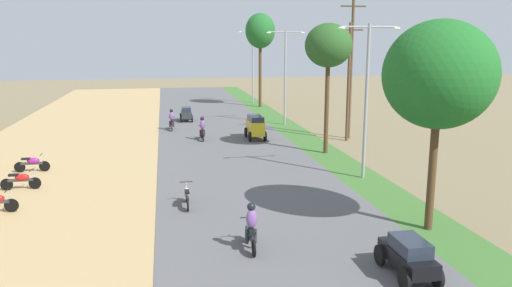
{
  "coord_description": "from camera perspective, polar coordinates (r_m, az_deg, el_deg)",
  "views": [
    {
      "loc": [
        -4.0,
        -4.61,
        6.87
      ],
      "look_at": [
        0.31,
        18.55,
        2.0
      ],
      "focal_mm": 34.79,
      "sensor_mm": 36.0,
      "label": 1
    }
  ],
  "objects": [
    {
      "name": "motorbike_ahead_third",
      "position": [
        34.79,
        -6.2,
        1.66
      ],
      "size": [
        0.54,
        1.8,
        1.66
      ],
      "color": "black",
      "rests_on": "road_strip"
    },
    {
      "name": "motorbike_ahead_second",
      "position": [
        21.02,
        -7.95,
        -5.86
      ],
      "size": [
        0.54,
        1.8,
        0.94
      ],
      "color": "black",
      "rests_on": "road_strip"
    },
    {
      "name": "median_tree_nearest",
      "position": [
        18.49,
        20.33,
        7.36
      ],
      "size": [
        3.91,
        3.91,
        7.57
      ],
      "color": "#4C351E",
      "rests_on": "median_strip"
    },
    {
      "name": "median_tree_second",
      "position": [
        30.37,
        8.33,
        10.98
      ],
      "size": [
        2.83,
        2.83,
        7.88
      ],
      "color": "#4C351E",
      "rests_on": "median_strip"
    },
    {
      "name": "car_hatchback_charcoal",
      "position": [
        43.33,
        -8.03,
        3.45
      ],
      "size": [
        1.04,
        2.0,
        1.23
      ],
      "color": "#282D33",
      "rests_on": "road_strip"
    },
    {
      "name": "streetlamp_far",
      "position": [
        55.63,
        -0.38,
        9.41
      ],
      "size": [
        3.16,
        0.2,
        7.99
      ],
      "color": "gray",
      "rests_on": "median_strip"
    },
    {
      "name": "median_tree_third",
      "position": [
        52.27,
        0.49,
        12.75
      ],
      "size": [
        3.07,
        3.07,
        9.65
      ],
      "color": "#4C351E",
      "rests_on": "median_strip"
    },
    {
      "name": "streetlamp_mid",
      "position": [
        40.93,
        3.38,
        8.35
      ],
      "size": [
        3.16,
        0.2,
        7.69
      ],
      "color": "gray",
      "rests_on": "median_strip"
    },
    {
      "name": "motorbike_ahead_fourth",
      "position": [
        39.08,
        -9.68,
        2.67
      ],
      "size": [
        0.54,
        1.8,
        1.66
      ],
      "color": "black",
      "rests_on": "road_strip"
    },
    {
      "name": "parked_motorbike_fourth",
      "position": [
        25.61,
        -25.4,
        -3.75
      ],
      "size": [
        1.8,
        0.54,
        0.94
      ],
      "color": "black",
      "rests_on": "dirt_shoulder"
    },
    {
      "name": "utility_pole_near",
      "position": [
        34.92,
        10.6,
        7.18
      ],
      "size": [
        1.8,
        0.2,
        8.11
      ],
      "color": "brown",
      "rests_on": "ground"
    },
    {
      "name": "streetlamp_near",
      "position": [
        25.07,
        12.6,
        5.91
      ],
      "size": [
        3.16,
        0.2,
        7.63
      ],
      "color": "gray",
      "rests_on": "median_strip"
    },
    {
      "name": "car_van_yellow",
      "position": [
        34.92,
        -0.08,
        2.05
      ],
      "size": [
        1.19,
        2.41,
        1.67
      ],
      "color": "gold",
      "rests_on": "road_strip"
    },
    {
      "name": "car_sedan_black",
      "position": [
        15.5,
        17.1,
        -12.15
      ],
      "size": [
        1.1,
        2.26,
        1.19
      ],
      "color": "black",
      "rests_on": "road_strip"
    },
    {
      "name": "utility_pole_far",
      "position": [
        35.76,
        10.88,
        8.56
      ],
      "size": [
        1.8,
        0.2,
        9.71
      ],
      "color": "brown",
      "rests_on": "ground"
    },
    {
      "name": "motorbike_foreground_rider",
      "position": [
        16.56,
        -0.6,
        -9.62
      ],
      "size": [
        0.54,
        1.8,
        1.66
      ],
      "color": "black",
      "rests_on": "road_strip"
    },
    {
      "name": "parked_motorbike_fifth",
      "position": [
        28.81,
        -24.32,
        -2.03
      ],
      "size": [
        1.8,
        0.54,
        0.94
      ],
      "color": "black",
      "rests_on": "dirt_shoulder"
    }
  ]
}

